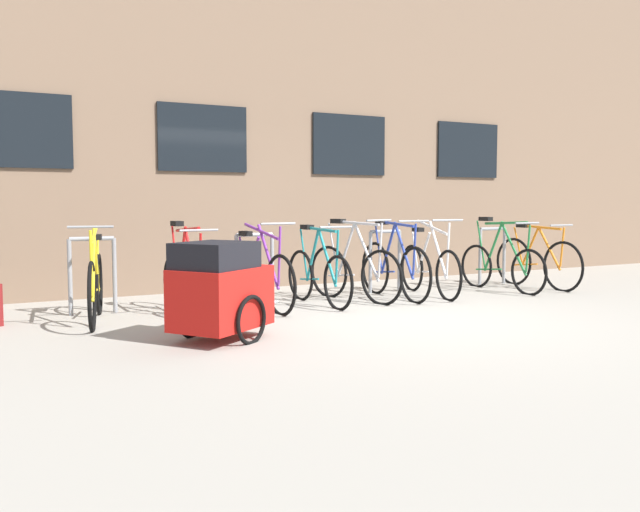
{
  "coord_description": "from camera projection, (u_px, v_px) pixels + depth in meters",
  "views": [
    {
      "loc": [
        -4.37,
        -6.17,
        1.28
      ],
      "look_at": [
        -0.18,
        1.6,
        0.58
      ],
      "focal_mm": 38.46,
      "sensor_mm": 36.0,
      "label": 1
    }
  ],
  "objects": [
    {
      "name": "ground_plane",
      "position": [
        403.0,
        318.0,
        7.59
      ],
      "size": [
        42.0,
        42.0,
        0.0
      ],
      "primitive_type": "plane",
      "color": "#9E998E"
    },
    {
      "name": "storefront_building",
      "position": [
        219.0,
        123.0,
        12.5
      ],
      "size": [
        28.0,
        5.32,
        5.42
      ],
      "color": "#7A604C",
      "rests_on": "ground"
    },
    {
      "name": "bike_rack",
      "position": [
        323.0,
        258.0,
        9.23
      ],
      "size": [
        6.54,
        0.05,
        0.89
      ],
      "color": "gray",
      "rests_on": "ground"
    },
    {
      "name": "bicycle_red",
      "position": [
        186.0,
        281.0,
        7.87
      ],
      "size": [
        0.44,
        1.62,
        1.08
      ],
      "color": "black",
      "rests_on": "ground"
    },
    {
      "name": "bicycle_white",
      "position": [
        429.0,
        268.0,
        9.41
      ],
      "size": [
        0.48,
        1.74,
        1.08
      ],
      "color": "black",
      "rests_on": "ground"
    },
    {
      "name": "bicycle_blue",
      "position": [
        394.0,
        268.0,
        9.15
      ],
      "size": [
        0.44,
        1.77,
        1.07
      ],
      "color": "black",
      "rests_on": "ground"
    },
    {
      "name": "bicycle_orange",
      "position": [
        537.0,
        261.0,
        10.25
      ],
      "size": [
        0.44,
        1.72,
        0.98
      ],
      "color": "black",
      "rests_on": "ground"
    },
    {
      "name": "bicycle_green",
      "position": [
        501.0,
        265.0,
        9.9
      ],
      "size": [
        0.44,
        1.7,
        1.08
      ],
      "color": "black",
      "rests_on": "ground"
    },
    {
      "name": "bicycle_teal",
      "position": [
        318.0,
        275.0,
        8.56
      ],
      "size": [
        0.44,
        1.64,
        1.01
      ],
      "color": "black",
      "rests_on": "ground"
    },
    {
      "name": "bicycle_purple",
      "position": [
        259.0,
        276.0,
        8.23
      ],
      "size": [
        0.44,
        1.8,
        1.07
      ],
      "color": "black",
      "rests_on": "ground"
    },
    {
      "name": "bicycle_yellow",
      "position": [
        96.0,
        286.0,
        7.32
      ],
      "size": [
        0.57,
        1.75,
        1.07
      ],
      "color": "black",
      "rests_on": "ground"
    },
    {
      "name": "bicycle_silver",
      "position": [
        354.0,
        270.0,
        8.9
      ],
      "size": [
        0.54,
        1.64,
        1.08
      ],
      "color": "black",
      "rests_on": "ground"
    },
    {
      "name": "bike_trailer",
      "position": [
        220.0,
        289.0,
        6.32
      ],
      "size": [
        1.38,
        1.07,
        0.94
      ],
      "color": "red",
      "rests_on": "ground"
    }
  ]
}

